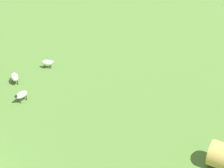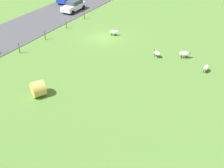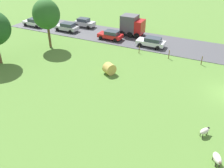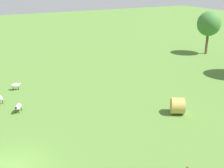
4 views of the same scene
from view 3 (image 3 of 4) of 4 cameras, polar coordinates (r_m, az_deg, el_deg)
sheep_0 at (r=22.42m, az=21.01°, el=-10.30°), size 1.12×0.93×0.74m
sheep_2 at (r=20.36m, az=23.60°, el=-15.79°), size 1.30×0.95×0.82m
hay_bale_0 at (r=30.17m, az=-0.62°, el=3.64°), size 1.79×1.69×1.42m
tree_1 at (r=38.15m, az=-15.25°, el=15.56°), size 3.99×3.99×7.33m
fence_post_2 at (r=34.69m, az=20.42°, el=5.23°), size 0.12×0.12×1.24m
fence_post_3 at (r=35.22m, az=13.29°, el=6.82°), size 0.12×0.12×1.29m
fence_post_4 at (r=36.36m, az=6.43°, el=8.02°), size 0.12×0.12×1.02m
truck_0 at (r=43.08m, az=4.79°, el=13.68°), size 2.84×3.82×3.46m
car_1 at (r=46.15m, az=-10.60°, el=13.14°), size 2.03×4.37×1.52m
car_3 at (r=48.02m, az=-6.49°, el=14.22°), size 2.00×3.84×1.65m
car_4 at (r=41.31m, az=-0.31°, el=11.53°), size 2.06×4.09×1.49m
car_5 at (r=50.57m, az=-17.82°, el=13.76°), size 2.16×4.35×1.50m
car_6 at (r=38.80m, az=9.28°, el=9.83°), size 2.13×4.40×1.49m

